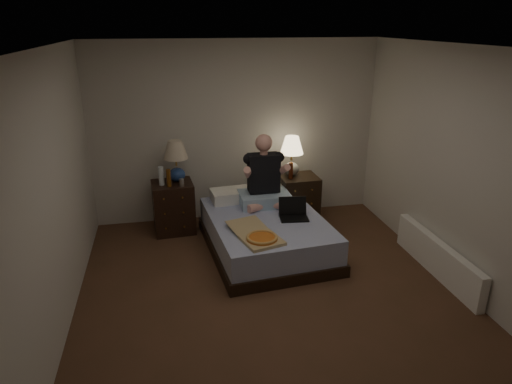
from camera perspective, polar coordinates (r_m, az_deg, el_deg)
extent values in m
cube|color=brown|center=(4.89, 2.18, -13.08)|extent=(4.00, 4.50, 0.00)
cube|color=white|center=(4.07, 2.67, 17.63)|extent=(4.00, 4.50, 0.00)
cube|color=beige|center=(6.44, -2.44, 7.50)|extent=(4.00, 0.00, 2.50)
cube|color=beige|center=(2.45, 15.70, -16.94)|extent=(4.00, 0.00, 2.50)
cube|color=beige|center=(4.32, -24.28, -1.04)|extent=(0.00, 4.50, 2.50)
cube|color=beige|center=(5.16, 24.51, 2.28)|extent=(0.00, 4.50, 2.50)
cube|color=#5566AA|center=(5.71, 1.28, -5.22)|extent=(1.48, 1.89, 0.44)
cube|color=black|center=(6.27, -10.27, -1.87)|extent=(0.57, 0.52, 0.69)
cube|color=black|center=(6.50, 5.27, -0.87)|extent=(0.54, 0.49, 0.68)
cylinder|color=white|center=(6.06, -11.77, 1.97)|extent=(0.07, 0.07, 0.25)
cylinder|color=#A5A4A0|center=(5.99, -9.30, 1.17)|extent=(0.07, 0.07, 0.10)
cylinder|color=#61350D|center=(6.00, -10.86, 1.74)|extent=(0.06, 0.06, 0.23)
cylinder|color=#511E0B|center=(6.25, 4.37, 2.67)|extent=(0.06, 0.06, 0.23)
cube|color=white|center=(5.59, 21.71, -7.66)|extent=(0.10, 1.60, 0.40)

